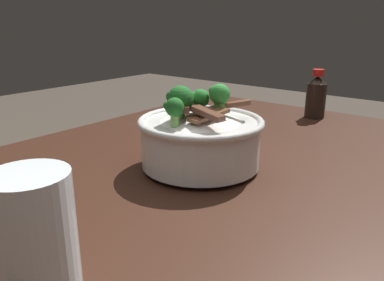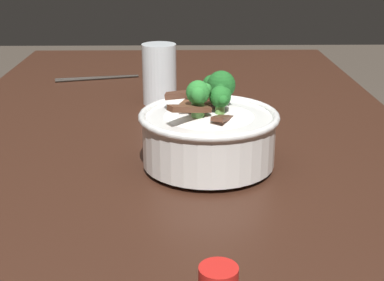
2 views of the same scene
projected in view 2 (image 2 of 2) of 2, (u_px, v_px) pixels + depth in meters
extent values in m
cube|color=#381E14|center=(174.00, 137.00, 1.09)|extent=(1.58, 0.93, 0.04)
cube|color=#381E14|center=(63.00, 172.00, 1.89)|extent=(0.06, 0.06, 0.73)
cube|color=#381E14|center=(293.00, 170.00, 1.90)|extent=(0.06, 0.06, 0.73)
cylinder|color=white|center=(208.00, 164.00, 0.90)|extent=(0.09, 0.09, 0.01)
cylinder|color=white|center=(209.00, 139.00, 0.89)|extent=(0.21, 0.21, 0.08)
torus|color=white|center=(209.00, 116.00, 0.87)|extent=(0.22, 0.22, 0.01)
ellipsoid|color=white|center=(209.00, 126.00, 0.88)|extent=(0.18, 0.18, 0.06)
cube|color=#4C2B1E|center=(209.00, 99.00, 0.87)|extent=(0.05, 0.07, 0.01)
cube|color=brown|center=(191.00, 102.00, 0.88)|extent=(0.08, 0.04, 0.01)
cube|color=#563323|center=(222.00, 118.00, 0.83)|extent=(0.05, 0.04, 0.01)
cube|color=#563323|center=(216.00, 94.00, 0.89)|extent=(0.05, 0.05, 0.02)
cube|color=#563323|center=(184.00, 94.00, 0.89)|extent=(0.03, 0.06, 0.02)
cube|color=brown|center=(190.00, 109.00, 0.82)|extent=(0.05, 0.07, 0.02)
cube|color=brown|center=(209.00, 102.00, 0.87)|extent=(0.04, 0.05, 0.01)
cylinder|color=#7AB256|center=(212.00, 97.00, 0.92)|extent=(0.01, 0.01, 0.02)
sphere|color=#1E6023|center=(212.00, 84.00, 0.92)|extent=(0.03, 0.03, 0.03)
sphere|color=#1E6023|center=(213.00, 86.00, 0.91)|extent=(0.01, 0.01, 0.01)
sphere|color=#1E6023|center=(217.00, 82.00, 0.92)|extent=(0.02, 0.02, 0.02)
cylinder|color=#5B9947|center=(198.00, 110.00, 0.84)|extent=(0.02, 0.02, 0.03)
sphere|color=#2D8433|center=(198.00, 92.00, 0.83)|extent=(0.04, 0.04, 0.04)
sphere|color=#2D8433|center=(198.00, 95.00, 0.82)|extent=(0.02, 0.02, 0.02)
sphere|color=#2D8433|center=(206.00, 89.00, 0.83)|extent=(0.02, 0.02, 0.02)
cylinder|color=#5B9947|center=(221.00, 101.00, 0.90)|extent=(0.01, 0.01, 0.02)
sphere|color=#1E6023|center=(221.00, 85.00, 0.89)|extent=(0.05, 0.05, 0.05)
sphere|color=#1E6023|center=(221.00, 88.00, 0.87)|extent=(0.02, 0.02, 0.02)
sphere|color=#1E6023|center=(227.00, 81.00, 0.89)|extent=(0.02, 0.02, 0.02)
cylinder|color=#6BA84C|center=(220.00, 111.00, 0.85)|extent=(0.02, 0.02, 0.02)
sphere|color=#237028|center=(220.00, 97.00, 0.84)|extent=(0.03, 0.03, 0.03)
sphere|color=#237028|center=(223.00, 100.00, 0.83)|extent=(0.02, 0.02, 0.02)
sphere|color=#237028|center=(224.00, 94.00, 0.85)|extent=(0.02, 0.02, 0.02)
cylinder|color=white|center=(160.00, 102.00, 1.25)|extent=(0.07, 0.07, 0.00)
cylinder|color=white|center=(159.00, 74.00, 1.23)|extent=(0.08, 0.08, 0.13)
cylinder|color=silver|center=(160.00, 86.00, 1.24)|extent=(0.07, 0.07, 0.07)
cylinder|color=#28231E|center=(97.00, 78.00, 1.45)|extent=(0.06, 0.21, 0.01)
cylinder|color=#28231E|center=(97.00, 78.00, 1.45)|extent=(0.05, 0.21, 0.01)
cylinder|color=red|center=(218.00, 278.00, 0.40)|extent=(0.03, 0.03, 0.02)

